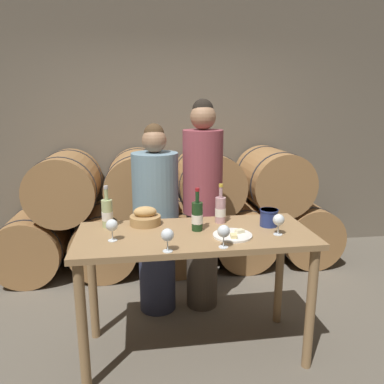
# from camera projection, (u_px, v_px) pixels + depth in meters

# --- Properties ---
(ground_plane) EXTENTS (10.00, 10.00, 0.00)m
(ground_plane) POSITION_uv_depth(u_px,v_px,m) (195.00, 350.00, 2.75)
(ground_plane) COLOR #665E51
(stone_wall_back) EXTENTS (10.00, 0.12, 3.20)m
(stone_wall_back) POSITION_uv_depth(u_px,v_px,m) (168.00, 117.00, 4.33)
(stone_wall_back) COLOR #706656
(stone_wall_back) RESTS_ON ground_plane
(barrel_stack) EXTENTS (3.63, 0.83, 1.28)m
(barrel_stack) POSITION_uv_depth(u_px,v_px,m) (174.00, 213.00, 4.05)
(barrel_stack) COLOR #9E7042
(barrel_stack) RESTS_ON ground_plane
(tasting_table) EXTENTS (1.59, 0.68, 0.91)m
(tasting_table) POSITION_uv_depth(u_px,v_px,m) (195.00, 251.00, 2.56)
(tasting_table) COLOR #99754C
(tasting_table) RESTS_ON ground_plane
(person_left) EXTENTS (0.38, 0.38, 1.61)m
(person_left) POSITION_uv_depth(u_px,v_px,m) (156.00, 221.00, 3.13)
(person_left) COLOR #2D334C
(person_left) RESTS_ON ground_plane
(person_right) EXTENTS (0.33, 0.33, 1.80)m
(person_right) POSITION_uv_depth(u_px,v_px,m) (202.00, 205.00, 3.15)
(person_right) COLOR #4C4238
(person_right) RESTS_ON ground_plane
(wine_bottle_red) EXTENTS (0.08, 0.08, 0.30)m
(wine_bottle_red) POSITION_uv_depth(u_px,v_px,m) (197.00, 216.00, 2.55)
(wine_bottle_red) COLOR #193819
(wine_bottle_red) RESTS_ON tasting_table
(wine_bottle_white) EXTENTS (0.08, 0.08, 0.30)m
(wine_bottle_white) POSITION_uv_depth(u_px,v_px,m) (107.00, 213.00, 2.62)
(wine_bottle_white) COLOR #ADBC7F
(wine_bottle_white) RESTS_ON tasting_table
(wine_bottle_rose) EXTENTS (0.08, 0.08, 0.29)m
(wine_bottle_rose) POSITION_uv_depth(u_px,v_px,m) (220.00, 210.00, 2.72)
(wine_bottle_rose) COLOR #BC8E93
(wine_bottle_rose) RESTS_ON tasting_table
(blue_crock) EXTENTS (0.13, 0.13, 0.12)m
(blue_crock) POSITION_uv_depth(u_px,v_px,m) (269.00, 217.00, 2.65)
(blue_crock) COLOR navy
(blue_crock) RESTS_ON tasting_table
(bread_basket) EXTENTS (0.22, 0.22, 0.13)m
(bread_basket) POSITION_uv_depth(u_px,v_px,m) (145.00, 218.00, 2.68)
(bread_basket) COLOR #A87F4C
(bread_basket) RESTS_ON tasting_table
(cheese_plate) EXTENTS (0.26, 0.26, 0.04)m
(cheese_plate) POSITION_uv_depth(u_px,v_px,m) (233.00, 235.00, 2.46)
(cheese_plate) COLOR white
(cheese_plate) RESTS_ON tasting_table
(wine_glass_far_left) EXTENTS (0.08, 0.08, 0.14)m
(wine_glass_far_left) POSITION_uv_depth(u_px,v_px,m) (112.00, 226.00, 2.36)
(wine_glass_far_left) COLOR white
(wine_glass_far_left) RESTS_ON tasting_table
(wine_glass_left) EXTENTS (0.08, 0.08, 0.14)m
(wine_glass_left) POSITION_uv_depth(u_px,v_px,m) (167.00, 235.00, 2.19)
(wine_glass_left) COLOR white
(wine_glass_left) RESTS_ON tasting_table
(wine_glass_center) EXTENTS (0.08, 0.08, 0.14)m
(wine_glass_center) POSITION_uv_depth(u_px,v_px,m) (224.00, 232.00, 2.25)
(wine_glass_center) COLOR white
(wine_glass_center) RESTS_ON tasting_table
(wine_glass_right) EXTENTS (0.08, 0.08, 0.14)m
(wine_glass_right) POSITION_uv_depth(u_px,v_px,m) (279.00, 220.00, 2.47)
(wine_glass_right) COLOR white
(wine_glass_right) RESTS_ON tasting_table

